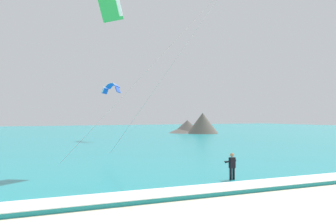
% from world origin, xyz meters
% --- Properties ---
extents(sea, '(200.00, 120.00, 0.20)m').
position_xyz_m(sea, '(0.00, 73.05, 0.10)').
color(sea, teal).
rests_on(sea, ground).
extents(surf_foam, '(200.00, 2.07, 0.04)m').
position_xyz_m(surf_foam, '(0.00, 14.05, 0.22)').
color(surf_foam, white).
rests_on(surf_foam, sea).
extents(surfboard, '(0.45, 1.40, 0.09)m').
position_xyz_m(surfboard, '(0.84, 15.90, 0.03)').
color(surfboard, yellow).
rests_on(surfboard, ground).
extents(kitesurfer, '(0.55, 0.53, 1.69)m').
position_xyz_m(kitesurfer, '(0.84, 15.92, 0.94)').
color(kitesurfer, black).
rests_on(kitesurfer, ground).
extents(kite_distant, '(1.70, 4.35, 1.60)m').
position_xyz_m(kite_distant, '(6.58, 53.47, 7.78)').
color(kite_distant, blue).
extents(headland_right, '(8.90, 10.30, 4.19)m').
position_xyz_m(headland_right, '(27.83, 66.82, 1.57)').
color(headland_right, '#56514C').
rests_on(headland_right, ground).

